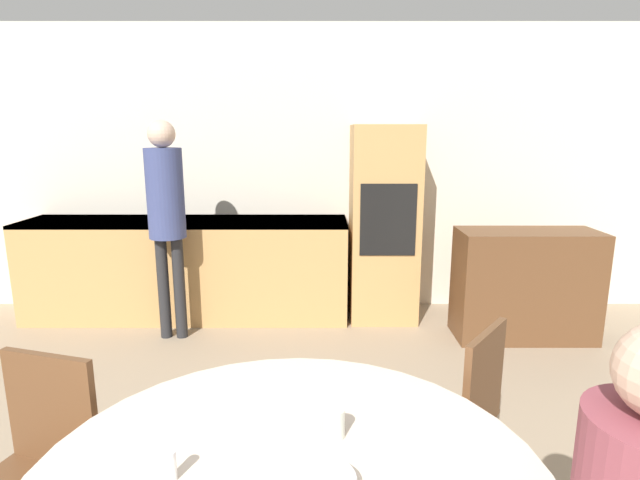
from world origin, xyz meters
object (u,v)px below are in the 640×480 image
object	(u,v)px
oven_unit	(386,224)
chair_far_right	(461,410)
chair_far_left	(38,465)
person_standing	(168,204)
cup	(336,423)
sideboard	(528,285)

from	to	relation	value
oven_unit	chair_far_right	world-z (taller)	oven_unit
chair_far_left	chair_far_right	bearing A→B (deg)	29.01
person_standing	cup	world-z (taller)	person_standing
cup	chair_far_right	bearing A→B (deg)	44.80
oven_unit	chair_far_right	size ratio (longest dim) A/B	1.94
sideboard	oven_unit	bearing A→B (deg)	156.03
oven_unit	sideboard	size ratio (longest dim) A/B	1.56
oven_unit	chair_far_left	size ratio (longest dim) A/B	1.94
oven_unit	chair_far_left	xyz separation A→B (m)	(-1.57, -2.79, -0.36)
sideboard	chair_far_left	world-z (taller)	sideboard
chair_far_right	person_standing	world-z (taller)	person_standing
chair_far_left	person_standing	world-z (taller)	person_standing
person_standing	cup	xyz separation A→B (m)	(1.25, -2.48, -0.32)
cup	person_standing	bearing A→B (deg)	116.62
oven_unit	chair_far_left	distance (m)	3.22
sideboard	chair_far_left	bearing A→B (deg)	-139.14
cup	oven_unit	bearing A→B (deg)	80.10
chair_far_right	person_standing	xyz separation A→B (m)	(-1.79, 1.94, 0.60)
sideboard	person_standing	xyz separation A→B (m)	(-2.86, -0.00, 0.66)
sideboard	chair_far_right	size ratio (longest dim) A/B	1.25
chair_far_left	oven_unit	bearing A→B (deg)	76.87
sideboard	person_standing	bearing A→B (deg)	-179.98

